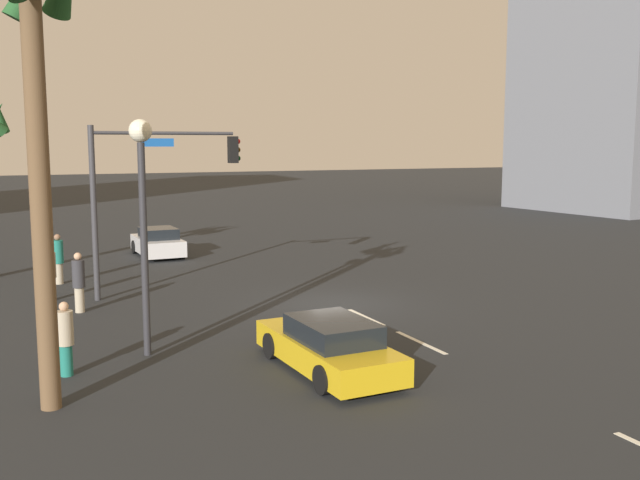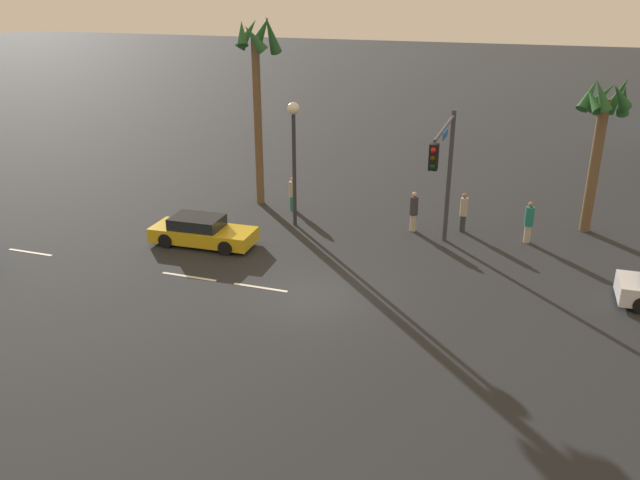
{
  "view_description": "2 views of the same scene",
  "coord_description": "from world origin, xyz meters",
  "px_view_note": "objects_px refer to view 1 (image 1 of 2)",
  "views": [
    {
      "loc": [
        -20.89,
        10.14,
        5.26
      ],
      "look_at": [
        -0.1,
        0.63,
        2.18
      ],
      "focal_mm": 40.08,
      "sensor_mm": 36.0,
      "label": 1
    },
    {
      "loc": [
        7.13,
        -20.28,
        10.88
      ],
      "look_at": [
        0.39,
        -0.26,
        2.39
      ],
      "focal_mm": 36.18,
      "sensor_mm": 36.0,
      "label": 2
    }
  ],
  "objects_px": {
    "car_0": "(158,243)",
    "pedestrian_0": "(65,337)",
    "pedestrian_2": "(58,258)",
    "palm_tree_0": "(32,55)",
    "pedestrian_3": "(51,272)",
    "streetlamp": "(142,191)",
    "building_1": "(624,70)",
    "traffic_signal": "(148,180)",
    "pedestrian_1": "(79,281)",
    "car_1": "(329,346)"
  },
  "relations": [
    {
      "from": "streetlamp",
      "to": "pedestrian_3",
      "type": "height_order",
      "value": "streetlamp"
    },
    {
      "from": "car_1",
      "to": "palm_tree_0",
      "type": "bearing_deg",
      "value": 87.93
    },
    {
      "from": "car_0",
      "to": "traffic_signal",
      "type": "distance_m",
      "value": 9.65
    },
    {
      "from": "car_0",
      "to": "palm_tree_0",
      "type": "height_order",
      "value": "palm_tree_0"
    },
    {
      "from": "traffic_signal",
      "to": "pedestrian_0",
      "type": "relative_size",
      "value": 3.4
    },
    {
      "from": "car_1",
      "to": "building_1",
      "type": "distance_m",
      "value": 49.38
    },
    {
      "from": "car_0",
      "to": "building_1",
      "type": "bearing_deg",
      "value": -76.82
    },
    {
      "from": "pedestrian_1",
      "to": "palm_tree_0",
      "type": "relative_size",
      "value": 0.2
    },
    {
      "from": "pedestrian_2",
      "to": "palm_tree_0",
      "type": "bearing_deg",
      "value": 174.61
    },
    {
      "from": "palm_tree_0",
      "to": "pedestrian_2",
      "type": "bearing_deg",
      "value": -5.39
    },
    {
      "from": "pedestrian_1",
      "to": "pedestrian_2",
      "type": "height_order",
      "value": "pedestrian_2"
    },
    {
      "from": "traffic_signal",
      "to": "pedestrian_3",
      "type": "xyz_separation_m",
      "value": [
        0.62,
        3.21,
        -3.03
      ]
    },
    {
      "from": "streetlamp",
      "to": "palm_tree_0",
      "type": "relative_size",
      "value": 0.62
    },
    {
      "from": "pedestrian_3",
      "to": "streetlamp",
      "type": "bearing_deg",
      "value": -167.62
    },
    {
      "from": "streetlamp",
      "to": "pedestrian_0",
      "type": "relative_size",
      "value": 3.39
    },
    {
      "from": "pedestrian_0",
      "to": "traffic_signal",
      "type": "bearing_deg",
      "value": -23.83
    },
    {
      "from": "car_1",
      "to": "streetlamp",
      "type": "height_order",
      "value": "streetlamp"
    },
    {
      "from": "car_1",
      "to": "pedestrian_0",
      "type": "xyz_separation_m",
      "value": [
        2.17,
        5.61,
        0.31
      ]
    },
    {
      "from": "car_1",
      "to": "pedestrian_1",
      "type": "height_order",
      "value": "pedestrian_1"
    },
    {
      "from": "car_0",
      "to": "pedestrian_0",
      "type": "bearing_deg",
      "value": 161.48
    },
    {
      "from": "car_0",
      "to": "pedestrian_1",
      "type": "distance_m",
      "value": 11.37
    },
    {
      "from": "palm_tree_0",
      "to": "building_1",
      "type": "xyz_separation_m",
      "value": [
        27.89,
        -45.33,
        4.13
      ]
    },
    {
      "from": "car_0",
      "to": "palm_tree_0",
      "type": "distance_m",
      "value": 20.66
    },
    {
      "from": "pedestrian_0",
      "to": "pedestrian_2",
      "type": "bearing_deg",
      "value": -3.84
    },
    {
      "from": "traffic_signal",
      "to": "pedestrian_0",
      "type": "height_order",
      "value": "traffic_signal"
    },
    {
      "from": "streetlamp",
      "to": "palm_tree_0",
      "type": "distance_m",
      "value": 4.7
    },
    {
      "from": "car_1",
      "to": "pedestrian_2",
      "type": "distance_m",
      "value": 14.51
    },
    {
      "from": "traffic_signal",
      "to": "palm_tree_0",
      "type": "xyz_separation_m",
      "value": [
        -9.92,
        4.02,
        2.91
      ]
    },
    {
      "from": "pedestrian_2",
      "to": "pedestrian_3",
      "type": "height_order",
      "value": "pedestrian_2"
    },
    {
      "from": "traffic_signal",
      "to": "pedestrian_2",
      "type": "distance_m",
      "value": 5.4
    },
    {
      "from": "building_1",
      "to": "pedestrian_3",
      "type": "bearing_deg",
      "value": 106.49
    },
    {
      "from": "traffic_signal",
      "to": "palm_tree_0",
      "type": "distance_m",
      "value": 11.09
    },
    {
      "from": "streetlamp",
      "to": "pedestrian_1",
      "type": "distance_m",
      "value": 6.42
    },
    {
      "from": "traffic_signal",
      "to": "pedestrian_1",
      "type": "distance_m",
      "value": 4.26
    },
    {
      "from": "pedestrian_0",
      "to": "pedestrian_3",
      "type": "bearing_deg",
      "value": -2.06
    },
    {
      "from": "pedestrian_1",
      "to": "streetlamp",
      "type": "bearing_deg",
      "value": -169.4
    },
    {
      "from": "car_0",
      "to": "car_1",
      "type": "distance_m",
      "value": 18.93
    },
    {
      "from": "car_0",
      "to": "pedestrian_0",
      "type": "distance_m",
      "value": 17.67
    },
    {
      "from": "streetlamp",
      "to": "pedestrian_3",
      "type": "bearing_deg",
      "value": 12.38
    },
    {
      "from": "car_0",
      "to": "building_1",
      "type": "xyz_separation_m",
      "value": [
        9.19,
        -39.22,
        10.43
      ]
    },
    {
      "from": "pedestrian_1",
      "to": "car_1",
      "type": "bearing_deg",
      "value": -151.54
    },
    {
      "from": "building_1",
      "to": "pedestrian_0",
      "type": "bearing_deg",
      "value": 115.25
    },
    {
      "from": "palm_tree_0",
      "to": "car_0",
      "type": "bearing_deg",
      "value": -18.09
    },
    {
      "from": "pedestrian_3",
      "to": "palm_tree_0",
      "type": "distance_m",
      "value": 12.13
    },
    {
      "from": "pedestrian_0",
      "to": "pedestrian_1",
      "type": "bearing_deg",
      "value": -8.65
    },
    {
      "from": "pedestrian_1",
      "to": "building_1",
      "type": "distance_m",
      "value": 49.07
    },
    {
      "from": "pedestrian_2",
      "to": "pedestrian_3",
      "type": "bearing_deg",
      "value": 170.96
    },
    {
      "from": "traffic_signal",
      "to": "building_1",
      "type": "xyz_separation_m",
      "value": [
        17.97,
        -41.31,
        7.04
      ]
    },
    {
      "from": "palm_tree_0",
      "to": "building_1",
      "type": "height_order",
      "value": "building_1"
    },
    {
      "from": "car_0",
      "to": "pedestrian_3",
      "type": "bearing_deg",
      "value": 146.99
    }
  ]
}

